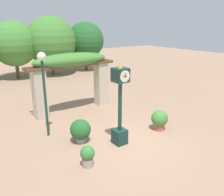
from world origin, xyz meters
name	(u,v)px	position (x,y,z in m)	size (l,w,h in m)	color
ground_plane	(126,142)	(0.00, 0.00, 0.00)	(60.00, 60.00, 0.00)	#9E7A60
pedestal_clock	(120,106)	(-0.24, 0.10, 1.54)	(0.50, 0.55, 3.12)	#14332D
pergola	(72,69)	(0.00, 4.37, 2.22)	(4.68, 1.18, 3.05)	#BCB299
potted_plant_near_left	(80,130)	(-1.40, 1.08, 0.50)	(0.81, 0.81, 0.93)	gray
potted_plant_near_right	(159,119)	(1.93, 0.08, 0.47)	(0.72, 0.72, 0.88)	#9E563D
potted_plant_far_left	(87,155)	(-2.02, -0.50, 0.40)	(0.48, 0.48, 0.72)	gray
lamp_post	(43,77)	(-2.20, 2.39, 2.48)	(0.33, 0.33, 3.43)	#19382D
tree_line	(30,44)	(0.98, 13.80, 2.80)	(15.55, 4.30, 5.07)	brown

